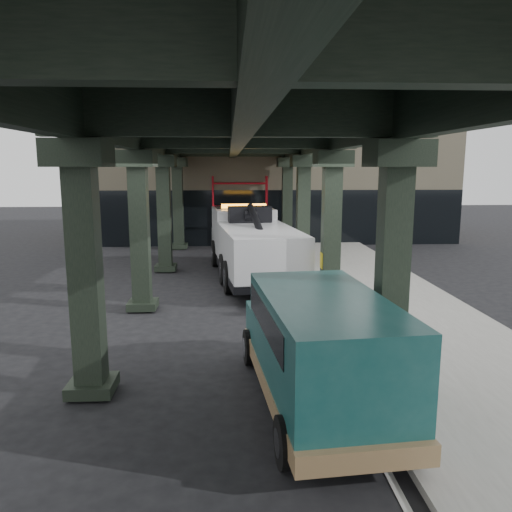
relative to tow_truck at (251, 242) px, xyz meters
name	(u,v)px	position (x,y,z in m)	size (l,w,h in m)	color
ground	(252,328)	(-0.28, -6.58, -1.48)	(90.00, 90.00, 0.00)	black
sidewalk	(386,304)	(4.22, -4.58, -1.41)	(5.00, 40.00, 0.15)	gray
lane_stripe	(302,307)	(1.42, -4.58, -1.48)	(0.12, 38.00, 0.01)	silver
viaduct	(236,135)	(-0.68, -4.58, 3.98)	(7.40, 32.00, 6.40)	black
building	(268,175)	(1.72, 13.42, 2.52)	(22.00, 10.00, 8.00)	#C6B793
scaffolding	(240,210)	(-0.28, 8.07, 0.63)	(3.08, 0.88, 4.00)	#B50E1A
tow_truck	(251,242)	(0.00, 0.00, 0.00)	(3.62, 9.49, 3.04)	black
towed_van	(319,347)	(0.73, -11.39, -0.27)	(2.65, 5.73, 2.26)	#134544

